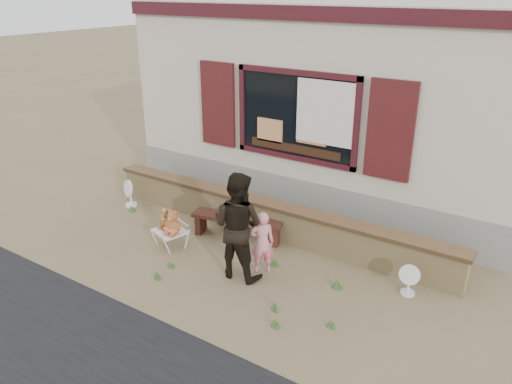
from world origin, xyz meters
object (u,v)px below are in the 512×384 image
Objects in this scene: child at (262,242)px; bench at (238,222)px; adult at (238,226)px; folding_chair at (170,232)px; teddy_bear_left at (165,218)px; teddy_bear_right at (173,221)px.

bench is at bearing -74.69° from child.
folding_chair is at bearing -6.91° from adult.
child reaches higher than teddy_bear_left.
adult is at bearing 7.16° from child.
teddy_bear_right is 0.43× the size of child.
child is (1.94, 0.14, 0.03)m from teddy_bear_left.
adult is at bearing 12.47° from teddy_bear_left.
bench is 1.62× the size of child.
bench is at bearing -57.87° from adult.
child is at bearing 22.96° from folding_chair.
teddy_bear_right is at bearing -0.00° from teddy_bear_left.
folding_chair is (-0.81, -0.92, -0.03)m from bench.
adult reaches higher than teddy_bear_left.
teddy_bear_right is 1.44m from adult.
adult reaches higher than folding_chair.
teddy_bear_right is (0.27, -0.08, 0.05)m from teddy_bear_left.
child is at bearing 24.81° from teddy_bear_right.
teddy_bear_right is (0.13, -0.04, 0.26)m from folding_chair.
bench is 4.76× the size of teddy_bear_left.
child is 0.52m from adult.
adult is at bearing 14.95° from teddy_bear_right.
child is at bearing -137.90° from adult.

